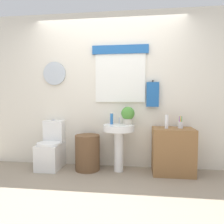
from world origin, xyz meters
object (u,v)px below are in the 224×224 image
at_px(potted_plant, 128,115).
at_px(lotion_bottle, 167,122).
at_px(toothbrush_cup, 180,125).
at_px(soap_bottle, 112,119).
at_px(toilet, 51,150).
at_px(wooden_cabinet, 173,151).
at_px(pedestal_sink, 119,137).
at_px(laundry_hamper, 87,152).

height_order(potted_plant, lotion_bottle, potted_plant).
xyz_separation_m(lotion_bottle, toothbrush_cup, (0.22, 0.06, -0.05)).
bearing_deg(soap_bottle, toilet, -179.17).
distance_m(wooden_cabinet, potted_plant, 0.89).
xyz_separation_m(toilet, soap_bottle, (1.02, 0.01, 0.53)).
bearing_deg(soap_bottle, wooden_cabinet, -2.98).
bearing_deg(lotion_bottle, pedestal_sink, 176.87).
bearing_deg(wooden_cabinet, lotion_bottle, -159.78).
bearing_deg(laundry_hamper, soap_bottle, 7.30).
xyz_separation_m(toilet, potted_plant, (1.28, 0.02, 0.60)).
bearing_deg(potted_plant, laundry_hamper, -174.73).
bearing_deg(pedestal_sink, soap_bottle, 157.38).
height_order(laundry_hamper, lotion_bottle, lotion_bottle).
bearing_deg(pedestal_sink, potted_plant, 23.20).
xyz_separation_m(laundry_hamper, pedestal_sink, (0.51, -0.00, 0.27)).
xyz_separation_m(laundry_hamper, potted_plant, (0.65, 0.06, 0.62)).
height_order(soap_bottle, potted_plant, potted_plant).
bearing_deg(laundry_hamper, pedestal_sink, -0.00).
height_order(wooden_cabinet, potted_plant, potted_plant).
distance_m(pedestal_sink, potted_plant, 0.38).
bearing_deg(wooden_cabinet, toilet, 178.98).
bearing_deg(potted_plant, toothbrush_cup, -2.83).
distance_m(wooden_cabinet, soap_bottle, 1.08).
distance_m(pedestal_sink, toothbrush_cup, 0.97).
relative_size(lotion_bottle, toothbrush_cup, 1.13).
bearing_deg(wooden_cabinet, toothbrush_cup, 10.44).
relative_size(laundry_hamper, lotion_bottle, 2.73).
bearing_deg(laundry_hamper, toilet, 176.79).
relative_size(toilet, toothbrush_cup, 4.34).
distance_m(soap_bottle, potted_plant, 0.27).
relative_size(pedestal_sink, toothbrush_cup, 4.05).
xyz_separation_m(pedestal_sink, soap_bottle, (-0.12, 0.05, 0.28)).
bearing_deg(laundry_hamper, potted_plant, 5.27).
relative_size(soap_bottle, potted_plant, 0.61).
height_order(toilet, lotion_bottle, lotion_bottle).
bearing_deg(potted_plant, wooden_cabinet, -4.89).
distance_m(soap_bottle, lotion_bottle, 0.86).
xyz_separation_m(pedestal_sink, lotion_bottle, (0.73, -0.04, 0.25)).
xyz_separation_m(soap_bottle, toothbrush_cup, (1.07, -0.03, -0.07)).
xyz_separation_m(wooden_cabinet, toothbrush_cup, (0.11, 0.02, 0.41)).
distance_m(wooden_cabinet, toothbrush_cup, 0.42).
height_order(toilet, toothbrush_cup, toothbrush_cup).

